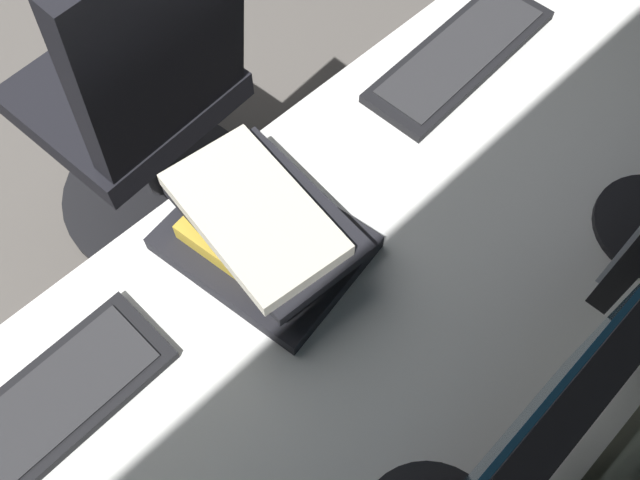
# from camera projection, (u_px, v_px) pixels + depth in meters

# --- Properties ---
(desk) EXTENTS (2.34, 0.74, 0.73)m
(desk) POSITION_uv_depth(u_px,v_px,m) (342.00, 346.00, 1.06)
(desk) COLOR white
(desk) RESTS_ON ground
(drawer_pedestal) EXTENTS (0.40, 0.51, 0.69)m
(drawer_pedestal) POSITION_uv_depth(u_px,v_px,m) (346.00, 414.00, 1.33)
(drawer_pedestal) COLOR white
(drawer_pedestal) RESTS_ON ground
(keyboard_main) EXTENTS (0.42, 0.15, 0.02)m
(keyboard_main) POSITION_uv_depth(u_px,v_px,m) (29.00, 424.00, 0.93)
(keyboard_main) COLOR black
(keyboard_main) RESTS_ON desk
(keyboard_spare) EXTENTS (0.43, 0.16, 0.02)m
(keyboard_spare) POSITION_uv_depth(u_px,v_px,m) (460.00, 55.00, 1.27)
(keyboard_spare) COLOR black
(keyboard_spare) RESTS_ON desk
(book_stack_near) EXTENTS (0.27, 0.33, 0.11)m
(book_stack_near) POSITION_uv_depth(u_px,v_px,m) (263.00, 230.00, 1.04)
(book_stack_near) COLOR black
(book_stack_near) RESTS_ON desk
(office_chair) EXTENTS (0.56, 0.57, 0.97)m
(office_chair) POSITION_uv_depth(u_px,v_px,m) (146.00, 110.00, 1.57)
(office_chair) COLOR black
(office_chair) RESTS_ON ground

